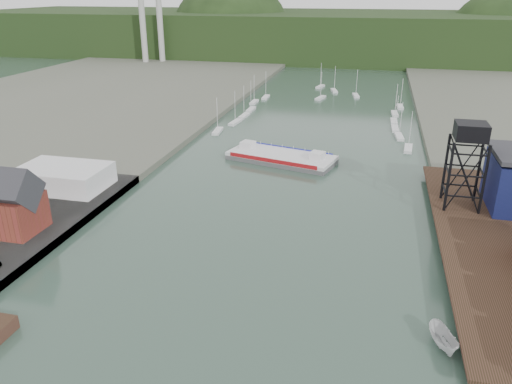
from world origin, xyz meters
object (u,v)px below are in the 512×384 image
at_px(chain_ferry, 281,157).
at_px(harbor_building, 3,206).
at_px(lift_tower, 470,137).
at_px(motorboat, 443,340).

bearing_deg(chain_ferry, harbor_building, -112.12).
relative_size(harbor_building, lift_tower, 0.76).
distance_m(harbor_building, chain_ferry, 64.61).
height_order(lift_tower, motorboat, lift_tower).
xyz_separation_m(harbor_building, motorboat, (70.37, -12.42, -4.91)).
relative_size(harbor_building, motorboat, 2.01).
xyz_separation_m(lift_tower, chain_ferry, (-38.83, 23.89, -14.55)).
height_order(harbor_building, motorboat, harbor_building).
relative_size(lift_tower, chain_ferry, 0.57).
relative_size(lift_tower, motorboat, 2.64).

